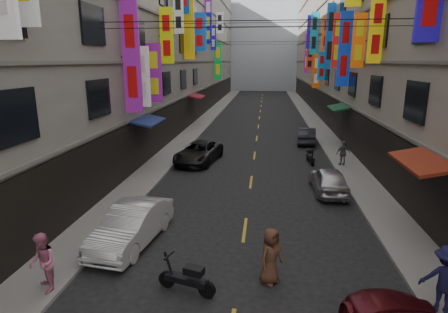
% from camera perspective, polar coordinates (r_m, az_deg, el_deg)
% --- Properties ---
extents(sidewalk_left, '(2.00, 90.00, 0.12)m').
position_cam_1_polar(sidewalk_left, '(38.71, -3.69, 4.84)').
color(sidewalk_left, slate).
rests_on(sidewalk_left, ground).
extents(sidewalk_right, '(2.00, 90.00, 0.12)m').
position_cam_1_polar(sidewalk_right, '(38.50, 14.24, 4.38)').
color(sidewalk_right, slate).
rests_on(sidewalk_right, ground).
extents(building_row_left, '(10.14, 90.00, 19.00)m').
position_cam_1_polar(building_row_left, '(39.78, -12.91, 18.41)').
color(building_row_left, gray).
rests_on(building_row_left, ground).
extents(building_row_right, '(10.14, 90.00, 19.00)m').
position_cam_1_polar(building_row_right, '(39.37, 24.22, 17.60)').
color(building_row_right, gray).
rests_on(building_row_right, ground).
extents(haze_block, '(18.00, 8.00, 22.00)m').
position_cam_1_polar(haze_block, '(87.71, 6.18, 17.29)').
color(haze_block, '#A8B1BB').
rests_on(haze_block, ground).
extents(shop_signage, '(14.00, 55.00, 11.41)m').
position_cam_1_polar(shop_signage, '(30.66, 5.15, 19.10)').
color(shop_signage, '#1D0DA3').
rests_on(shop_signage, ground).
extents(street_awnings, '(13.99, 35.20, 0.41)m').
position_cam_1_polar(street_awnings, '(21.95, 1.19, 5.30)').
color(street_awnings, '#155022').
rests_on(street_awnings, ground).
extents(overhead_cables, '(14.00, 38.04, 1.24)m').
position_cam_1_polar(overhead_cables, '(25.70, 5.09, 19.55)').
color(overhead_cables, black).
rests_on(overhead_cables, ground).
extents(lane_markings, '(0.12, 80.20, 0.01)m').
position_cam_1_polar(lane_markings, '(35.20, 5.14, 3.76)').
color(lane_markings, gold).
rests_on(lane_markings, ground).
extents(scooter_crossing, '(1.76, 0.74, 1.14)m').
position_cam_1_polar(scooter_crossing, '(11.27, -5.61, -18.04)').
color(scooter_crossing, black).
rests_on(scooter_crossing, ground).
extents(scooter_far_right, '(0.53, 1.80, 1.14)m').
position_cam_1_polar(scooter_far_right, '(24.87, 13.01, -0.00)').
color(scooter_far_right, black).
rests_on(scooter_far_right, ground).
extents(car_left_mid, '(2.09, 4.52, 1.44)m').
position_cam_1_polar(car_left_mid, '(14.10, -13.89, -10.13)').
color(car_left_mid, silver).
rests_on(car_left_mid, ground).
extents(car_left_far, '(2.93, 5.07, 1.33)m').
position_cam_1_polar(car_left_far, '(24.44, -3.88, 0.62)').
color(car_left_far, black).
rests_on(car_left_far, ground).
extents(car_right_mid, '(1.68, 3.89, 1.31)m').
position_cam_1_polar(car_right_mid, '(19.54, 15.64, -3.47)').
color(car_right_mid, silver).
rests_on(car_right_mid, ground).
extents(car_right_far, '(1.67, 3.98, 1.28)m').
position_cam_1_polar(car_right_far, '(30.77, 12.44, 3.14)').
color(car_right_far, '#24252B').
rests_on(car_right_far, ground).
extents(pedestrian_lfar, '(0.98, 1.02, 1.73)m').
position_cam_1_polar(pedestrian_lfar, '(12.00, -25.93, -14.38)').
color(pedestrian_lfar, '#D36F90').
rests_on(pedestrian_lfar, sidewalk_left).
extents(pedestrian_rnear, '(1.32, 1.00, 1.83)m').
position_cam_1_polar(pedestrian_rnear, '(11.58, 30.69, -15.81)').
color(pedestrian_rnear, '#151437').
rests_on(pedestrian_rnear, sidewalk_right).
extents(pedestrian_rfar, '(1.02, 0.76, 1.55)m').
position_cam_1_polar(pedestrian_rfar, '(24.41, 17.70, 0.50)').
color(pedestrian_rfar, '#59595C').
rests_on(pedestrian_rfar, sidewalk_right).
extents(pedestrian_crossing, '(0.98, 1.02, 1.74)m').
position_cam_1_polar(pedestrian_crossing, '(11.53, 7.13, -14.81)').
color(pedestrian_crossing, '#523121').
rests_on(pedestrian_crossing, ground).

